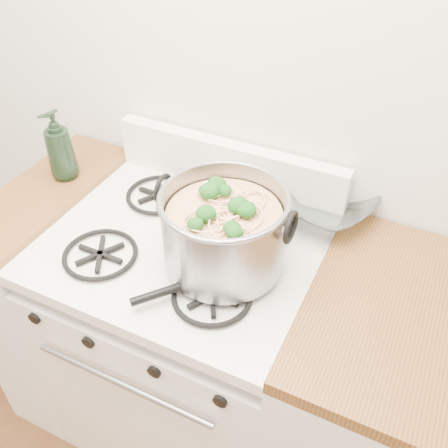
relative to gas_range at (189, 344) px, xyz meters
The scene contains 6 objects.
gas_range is the anchor object (origin of this frame).
counter_left 0.51m from the gas_range, behind, with size 0.25×0.65×0.92m.
stock_pot 0.61m from the gas_range, 12.07° to the right, with size 0.35×0.32×0.22m.
spatula 0.53m from the gas_range, 22.60° to the right, with size 0.29×0.31×0.02m, color black, non-canonical shape.
glass_bowl 0.66m from the gas_range, 40.85° to the left, with size 0.11×0.11×0.03m, color white.
bottle 0.78m from the gas_range, 168.39° to the left, with size 0.09×0.09×0.23m, color black.
Camera 1 is at (0.56, 0.38, 1.84)m, focal length 40.00 mm.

